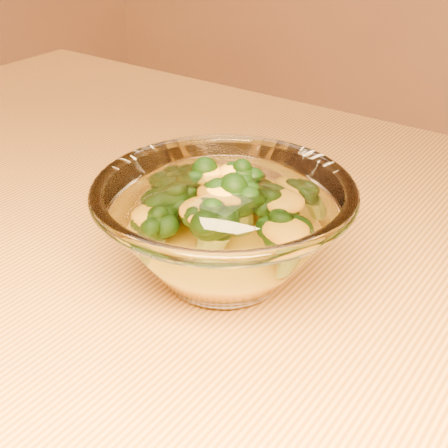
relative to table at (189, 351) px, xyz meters
The scene contains 4 objects.
table is the anchor object (origin of this frame).
glass_bowl 0.15m from the table, ahead, with size 0.20×0.20×0.09m.
cheese_sauce 0.13m from the table, ahead, with size 0.11×0.11×0.03m, color #FFAC15.
broccoli_heap 0.16m from the table, ahead, with size 0.14×0.12×0.06m.
Camera 1 is at (0.28, -0.33, 1.04)m, focal length 50.00 mm.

